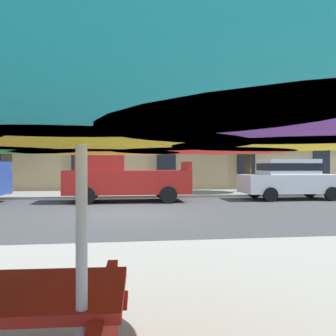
# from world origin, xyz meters

# --- Properties ---
(ground_plane) EXTENTS (120.00, 120.00, 0.00)m
(ground_plane) POSITION_xyz_m (0.00, 0.00, 0.00)
(ground_plane) COLOR #424244
(sidewalk_far) EXTENTS (56.00, 3.60, 0.12)m
(sidewalk_far) POSITION_xyz_m (0.00, 6.80, 0.06)
(sidewalk_far) COLOR gray
(sidewalk_far) RESTS_ON ground
(apartment_building) EXTENTS (47.81, 12.08, 16.00)m
(apartment_building) POSITION_xyz_m (-0.00, 14.99, 8.00)
(apartment_building) COLOR tan
(apartment_building) RESTS_ON ground
(pickup_red) EXTENTS (5.10, 2.12, 2.20)m
(pickup_red) POSITION_xyz_m (-0.12, 3.70, 1.03)
(pickup_red) COLOR #B21E19
(pickup_red) RESTS_ON ground
(sedan_white) EXTENTS (4.40, 1.98, 1.78)m
(sedan_white) POSITION_xyz_m (7.27, 3.70, 0.95)
(sedan_white) COLOR silver
(sedan_white) RESTS_ON ground
(street_tree_left) EXTENTS (3.26, 2.87, 5.47)m
(street_tree_left) POSITION_xyz_m (-5.80, 6.75, 3.71)
(street_tree_left) COLOR brown
(street_tree_left) RESTS_ON ground
(street_tree_middle) EXTENTS (3.18, 3.04, 5.32)m
(street_tree_middle) POSITION_xyz_m (6.45, 6.41, 3.69)
(street_tree_middle) COLOR #4C3823
(street_tree_middle) RESTS_ON ground
(patio_umbrella) EXTENTS (3.71, 3.71, 2.24)m
(patio_umbrella) POSITION_xyz_m (-0.29, -9.00, 1.90)
(patio_umbrella) COLOR silver
(patio_umbrella) RESTS_ON ground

